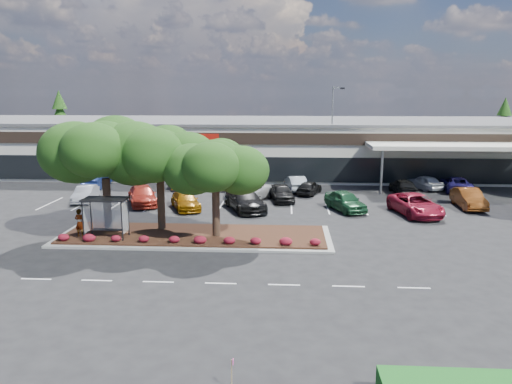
# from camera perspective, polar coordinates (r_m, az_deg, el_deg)

# --- Properties ---
(ground) EXTENTS (160.00, 160.00, 0.00)m
(ground) POSITION_cam_1_polar(r_m,az_deg,el_deg) (29.46, -4.58, -7.47)
(ground) COLOR black
(ground) RESTS_ON ground
(retail_store) EXTENTS (80.40, 25.20, 6.25)m
(retail_store) POSITION_cam_1_polar(r_m,az_deg,el_deg) (61.97, -0.15, 5.42)
(retail_store) COLOR beige
(retail_store) RESTS_ON ground
(landscape_island) EXTENTS (18.00, 6.00, 0.26)m
(landscape_island) POSITION_cam_1_polar(r_m,az_deg,el_deg) (33.51, -7.02, -4.98)
(landscape_island) COLOR gray
(landscape_island) RESTS_ON ground
(lane_markings) EXTENTS (33.12, 20.06, 0.01)m
(lane_markings) POSITION_cam_1_polar(r_m,az_deg,el_deg) (39.41, -2.66, -2.61)
(lane_markings) COLOR silver
(lane_markings) RESTS_ON ground
(shrub_row) EXTENTS (17.00, 0.80, 0.50)m
(shrub_row) POSITION_cam_1_polar(r_m,az_deg,el_deg) (31.42, -7.74, -5.36)
(shrub_row) COLOR maroon
(shrub_row) RESTS_ON landscape_island
(bus_shelter) EXTENTS (2.75, 1.55, 2.59)m
(bus_shelter) POSITION_cam_1_polar(r_m,az_deg,el_deg) (33.44, -16.75, -1.55)
(bus_shelter) COLOR black
(bus_shelter) RESTS_ON landscape_island
(island_tree_west) EXTENTS (7.20, 7.20, 7.89)m
(island_tree_west) POSITION_cam_1_polar(r_m,az_deg,el_deg) (34.70, -16.83, 2.09)
(island_tree_west) COLOR #193D0D
(island_tree_west) RESTS_ON landscape_island
(island_tree_mid) EXTENTS (6.60, 6.60, 7.32)m
(island_tree_mid) POSITION_cam_1_polar(r_m,az_deg,el_deg) (34.36, -10.91, 1.80)
(island_tree_mid) COLOR #193D0D
(island_tree_mid) RESTS_ON landscape_island
(island_tree_east) EXTENTS (5.80, 5.80, 6.50)m
(island_tree_east) POSITION_cam_1_polar(r_m,az_deg,el_deg) (32.19, -4.64, 0.60)
(island_tree_east) COLOR #193D0D
(island_tree_east) RESTS_ON landscape_island
(conifer_north_west) EXTENTS (4.40, 4.40, 10.00)m
(conifer_north_west) POSITION_cam_1_polar(r_m,az_deg,el_deg) (81.23, -21.41, 7.34)
(conifer_north_west) COLOR #193D0D
(conifer_north_west) RESTS_ON ground
(conifer_north_east) EXTENTS (3.96, 3.96, 9.00)m
(conifer_north_east) POSITION_cam_1_polar(r_m,az_deg,el_deg) (77.78, 26.38, 6.44)
(conifer_north_east) COLOR #193D0D
(conifer_north_east) RESTS_ON ground
(person_waiting) EXTENTS (0.75, 0.57, 1.86)m
(person_waiting) POSITION_cam_1_polar(r_m,az_deg,el_deg) (34.27, -19.49, -3.33)
(person_waiting) COLOR #594C47
(person_waiting) RESTS_ON landscape_island
(light_pole) EXTENTS (1.43, 0.65, 10.13)m
(light_pole) POSITION_cam_1_polar(r_m,az_deg,el_deg) (53.11, 8.73, 5.78)
(light_pole) COLOR gray
(light_pole) RESTS_ON ground
(survey_stake) EXTENTS (0.07, 0.14, 1.02)m
(survey_stake) POSITION_cam_1_polar(r_m,az_deg,el_deg) (17.13, -2.74, -19.59)
(survey_stake) COLOR #A48656
(survey_stake) RESTS_ON ground
(car_0) EXTENTS (2.01, 4.40, 1.40)m
(car_0) POSITION_cam_1_polar(r_m,az_deg,el_deg) (46.51, -18.91, -0.20)
(car_0) COLOR #9DA0A8
(car_0) RESTS_ON ground
(car_1) EXTENTS (4.01, 5.78, 1.55)m
(car_1) POSITION_cam_1_polar(r_m,az_deg,el_deg) (44.02, -12.85, -0.39)
(car_1) COLOR #A12A1C
(car_1) RESTS_ON ground
(car_2) EXTENTS (3.56, 5.09, 1.37)m
(car_2) POSITION_cam_1_polar(r_m,az_deg,el_deg) (41.63, -8.06, -1.01)
(car_2) COLOR #824F06
(car_2) RESTS_ON ground
(car_3) EXTENTS (4.63, 6.30, 1.59)m
(car_3) POSITION_cam_1_polar(r_m,az_deg,el_deg) (44.20, -0.95, -0.03)
(car_3) COLOR #B8B8B8
(car_3) RESTS_ON ground
(car_4) EXTENTS (4.38, 6.29, 1.69)m
(car_4) POSITION_cam_1_polar(r_m,az_deg,el_deg) (40.85, -1.28, -0.90)
(car_4) COLOR black
(car_4) RESTS_ON ground
(car_5) EXTENTS (2.62, 4.75, 1.53)m
(car_5) POSITION_cam_1_polar(r_m,az_deg,el_deg) (44.29, 2.95, -0.06)
(car_5) COLOR black
(car_5) RESTS_ON ground
(car_6) EXTENTS (3.54, 5.10, 1.61)m
(car_6) POSITION_cam_1_polar(r_m,az_deg,el_deg) (41.27, 10.17, -1.01)
(car_6) COLOR #1D4D2B
(car_6) RESTS_ON ground
(car_7) EXTENTS (3.85, 6.30, 1.63)m
(car_7) POSITION_cam_1_polar(r_m,az_deg,el_deg) (41.18, 17.77, -1.39)
(car_7) COLOR maroon
(car_7) RESTS_ON ground
(car_8) EXTENTS (1.76, 4.93, 1.62)m
(car_8) POSITION_cam_1_polar(r_m,az_deg,el_deg) (45.19, 23.13, -0.68)
(car_8) COLOR brown
(car_8) RESTS_ON ground
(car_9) EXTENTS (1.92, 4.94, 1.60)m
(car_9) POSITION_cam_1_polar(r_m,az_deg,el_deg) (53.25, -17.71, 1.37)
(car_9) COLOR navy
(car_9) RESTS_ON ground
(car_10) EXTENTS (2.52, 4.29, 1.34)m
(car_10) POSITION_cam_1_polar(r_m,az_deg,el_deg) (51.33, -8.01, 1.30)
(car_10) COLOR maroon
(car_10) RESTS_ON ground
(car_11) EXTENTS (2.21, 4.29, 1.35)m
(car_11) POSITION_cam_1_polar(r_m,az_deg,el_deg) (49.76, -8.12, 0.98)
(car_11) COLOR black
(car_11) RESTS_ON ground
(car_12) EXTENTS (2.42, 4.51, 1.46)m
(car_12) POSITION_cam_1_polar(r_m,az_deg,el_deg) (49.31, -2.08, 1.06)
(car_12) COLOR #1A4814
(car_12) RESTS_ON ground
(car_13) EXTENTS (2.37, 4.76, 1.50)m
(car_13) POSITION_cam_1_polar(r_m,az_deg,el_deg) (49.05, 4.55, 1.01)
(car_13) COLOR #9EA5AA
(car_13) RESTS_ON ground
(car_14) EXTENTS (2.80, 4.19, 1.32)m
(car_14) POSITION_cam_1_polar(r_m,az_deg,el_deg) (47.47, 6.12, 0.53)
(car_14) COLOR black
(car_14) RESTS_ON ground
(car_15) EXTENTS (2.08, 4.60, 1.53)m
(car_15) POSITION_cam_1_polar(r_m,az_deg,el_deg) (49.18, 16.45, 0.62)
(car_15) COLOR black
(car_15) RESTS_ON ground
(car_16) EXTENTS (3.30, 4.56, 1.44)m
(car_16) POSITION_cam_1_polar(r_m,az_deg,el_deg) (52.36, 18.68, 1.06)
(car_16) COLOR silver
(car_16) RESTS_ON ground
(car_17) EXTENTS (3.01, 5.50, 1.46)m
(car_17) POSITION_cam_1_polar(r_m,az_deg,el_deg) (52.47, 21.90, 0.87)
(car_17) COLOR navy
(car_17) RESTS_ON ground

